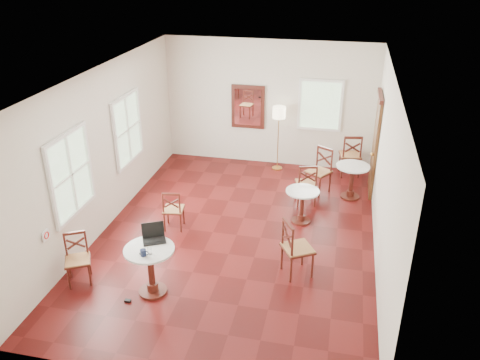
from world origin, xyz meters
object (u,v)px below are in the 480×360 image
(cafe_table_near, at_px, (151,266))
(cafe_table_back, at_px, (352,178))
(navy_mug, at_px, (143,253))
(cafe_table_mid, at_px, (302,202))
(chair_back_b, at_px, (319,171))
(power_adapter, at_px, (128,301))
(chair_mid_a, at_px, (306,184))
(chair_near_b, at_px, (78,259))
(water_glass, at_px, (150,251))
(chair_mid_b, at_px, (296,248))
(chair_near_a, at_px, (173,209))
(mouse, at_px, (143,254))
(chair_back_a, at_px, (350,155))
(laptop, at_px, (154,236))
(floor_lamp, at_px, (279,117))

(cafe_table_near, relative_size, cafe_table_back, 1.09)
(cafe_table_back, height_order, navy_mug, navy_mug)
(cafe_table_mid, height_order, chair_back_b, chair_back_b)
(navy_mug, xyz_separation_m, power_adapter, (-0.28, -0.11, -0.84))
(cafe_table_mid, xyz_separation_m, chair_mid_a, (0.01, 0.76, 0.04))
(chair_near_b, relative_size, water_glass, 7.53)
(chair_mid_b, relative_size, chair_back_b, 1.00)
(cafe_table_near, bearing_deg, cafe_table_mid, 52.69)
(cafe_table_back, bearing_deg, chair_near_a, -148.24)
(chair_mid_b, bearing_deg, power_adapter, 87.05)
(chair_near_b, distance_m, water_glass, 1.40)
(chair_near_b, xyz_separation_m, chair_mid_b, (3.35, 0.93, 0.08))
(cafe_table_back, xyz_separation_m, mouse, (-2.98, -4.08, 0.37))
(water_glass, bearing_deg, cafe_table_back, 54.55)
(chair_near_b, relative_size, chair_back_a, 0.82)
(chair_mid_b, xyz_separation_m, laptop, (-2.13, -0.69, 0.37))
(chair_mid_a, height_order, navy_mug, chair_mid_a)
(navy_mug, bearing_deg, cafe_table_back, 54.19)
(chair_mid_a, relative_size, mouse, 8.46)
(cafe_table_near, height_order, mouse, mouse)
(chair_back_a, xyz_separation_m, power_adapter, (-3.19, -5.36, -0.49))
(cafe_table_mid, distance_m, water_glass, 3.44)
(chair_near_b, bearing_deg, cafe_table_mid, 10.64)
(chair_near_a, relative_size, mouse, 7.53)
(chair_near_a, relative_size, chair_back_a, 0.80)
(mouse, height_order, power_adapter, mouse)
(chair_mid_b, distance_m, mouse, 2.44)
(chair_near_b, xyz_separation_m, water_glass, (1.31, -0.16, 0.45))
(chair_mid_b, relative_size, mouse, 9.16)
(cafe_table_near, height_order, chair_back_b, chair_back_b)
(chair_mid_a, relative_size, chair_back_a, 0.90)
(chair_mid_b, xyz_separation_m, floor_lamp, (-0.90, 4.10, 0.82))
(mouse, xyz_separation_m, power_adapter, (-0.26, -0.13, -0.81))
(chair_back_b, bearing_deg, chair_back_a, 89.90)
(chair_mid_a, bearing_deg, laptop, 43.13)
(cafe_table_mid, xyz_separation_m, laptop, (-2.05, -2.40, 0.45))
(floor_lamp, xyz_separation_m, laptop, (-1.22, -4.79, -0.44))
(chair_back_b, relative_size, water_glass, 8.94)
(chair_back_a, bearing_deg, chair_mid_a, 52.35)
(chair_near_b, distance_m, chair_back_b, 5.32)
(chair_back_a, distance_m, power_adapter, 6.25)
(laptop, relative_size, water_glass, 3.90)
(cafe_table_near, bearing_deg, floor_lamp, 76.64)
(chair_back_a, xyz_separation_m, mouse, (-2.93, -5.23, 0.32))
(chair_near_a, relative_size, power_adapter, 8.80)
(chair_near_a, relative_size, chair_near_b, 0.98)
(chair_mid_a, height_order, chair_back_b, chair_back_b)
(cafe_table_mid, xyz_separation_m, chair_near_a, (-2.34, -0.77, -0.01))
(chair_back_b, height_order, mouse, chair_back_b)
(chair_back_b, relative_size, navy_mug, 7.79)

